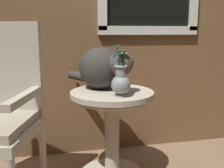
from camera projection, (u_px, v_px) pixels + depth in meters
name	position (u px, v px, depth m)	size (l,w,h in m)	color
wicker_side_table	(112.00, 119.00, 1.86)	(0.56, 0.56, 0.62)	#B2A893
cat	(103.00, 68.00, 1.87)	(0.42, 0.57, 0.29)	#33302D
pewter_vase_with_ivy	(121.00, 81.00, 1.66)	(0.12, 0.12, 0.31)	gray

